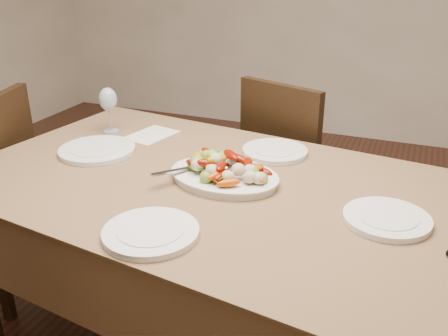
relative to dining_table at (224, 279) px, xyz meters
name	(u,v)px	position (x,y,z in m)	size (l,w,h in m)	color
dining_table	(224,279)	(0.00, 0.00, 0.00)	(1.84, 1.04, 0.76)	brown
chair_far	(300,172)	(0.07, 0.83, 0.10)	(0.42, 0.42, 0.95)	black
serving_platter	(224,178)	(-0.01, 0.03, 0.39)	(0.37, 0.28, 0.02)	white
roasted_vegetables	(224,162)	(-0.01, 0.03, 0.45)	(0.31, 0.21, 0.09)	#6E0E02
serving_spoon	(202,168)	(-0.08, 0.00, 0.43)	(0.28, 0.06, 0.03)	#9EA0A8
plate_left	(97,150)	(-0.57, 0.09, 0.39)	(0.29, 0.29, 0.02)	white
plate_right	(387,219)	(0.53, -0.05, 0.39)	(0.25, 0.25, 0.02)	white
plate_far	(275,151)	(0.08, 0.33, 0.39)	(0.25, 0.25, 0.02)	white
plate_near	(151,233)	(-0.06, -0.37, 0.39)	(0.27, 0.27, 0.02)	white
wine_glass	(109,109)	(-0.65, 0.31, 0.48)	(0.08, 0.08, 0.20)	#8C99A5
menu_card	(151,135)	(-0.47, 0.34, 0.38)	(0.15, 0.21, 0.00)	silver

